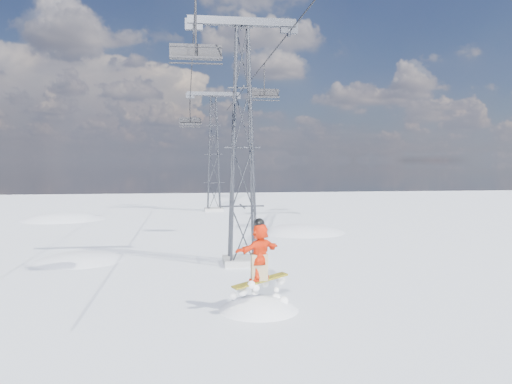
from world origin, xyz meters
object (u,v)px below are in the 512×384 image
Objects in this scene: snowboarder_jump at (259,358)px; lift_chair_near at (196,53)px; lift_tower_far at (214,154)px; lift_tower_near at (242,148)px.

lift_chair_near reaches higher than snowboarder_jump.
snowboarder_jump is (-0.27, -32.26, -7.08)m from lift_tower_far.
lift_tower_far is at bearing 85.69° from lift_chair_near.
lift_tower_near is 1.63× the size of snowboarder_jump.
lift_tower_far is (0.00, 25.00, 0.00)m from lift_tower_near.
lift_tower_far reaches higher than snowboarder_jump.
lift_tower_near is at bearing 62.30° from lift_chair_near.
lift_tower_far is 1.63× the size of snowboarder_jump.
lift_tower_far is at bearing 89.52° from snowboarder_jump.
lift_chair_near is (-2.20, -4.19, 3.44)m from lift_tower_near.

